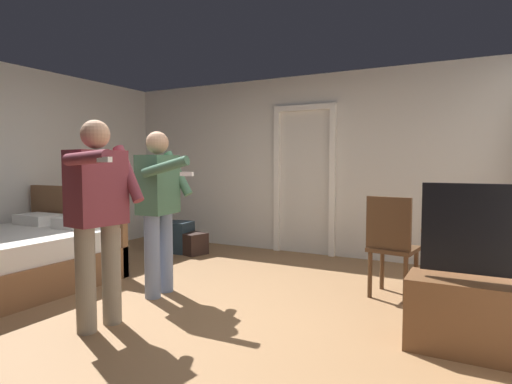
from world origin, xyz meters
The scene contains 13 objects.
ground_plane centered at (0.00, 0.00, 0.00)m, with size 6.28×6.28×0.00m, color olive.
wall_back centered at (0.00, 2.77, 1.27)m, with size 5.95×0.12×2.55m, color beige.
doorway_frame centered at (0.14, 2.69, 1.22)m, with size 0.93×0.08×2.13m.
bed centered at (-1.97, -0.35, 0.30)m, with size 1.62×1.94×1.02m.
tv_flatscreen centered at (2.55, 0.19, 0.33)m, with size 1.23×0.40×1.17m.
side_table centered at (2.26, 1.20, 0.48)m, with size 0.72×0.72×0.70m.
laptop centered at (2.25, 1.16, 0.75)m, with size 0.40×0.41×0.15m.
bottle_on_table centered at (2.40, 1.12, 0.81)m, with size 0.06×0.06×0.25m.
wooden_chair centered at (1.64, 1.16, 0.54)m, with size 0.47×0.47×0.99m.
person_blue_shirt centered at (-0.24, -0.69, 0.94)m, with size 0.65×0.62×1.64m.
person_striped_shirt centered at (-0.39, 0.20, 0.92)m, with size 0.71×0.57×1.61m.
suitcase_dark centered at (-1.64, 1.88, 0.22)m, with size 0.61×0.36×0.45m, color #1E2D38.
suitcase_small centered at (-1.32, 1.91, 0.15)m, with size 0.50×0.31×0.30m, color black.
Camera 1 is at (2.39, -3.01, 1.31)m, focal length 29.83 mm.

